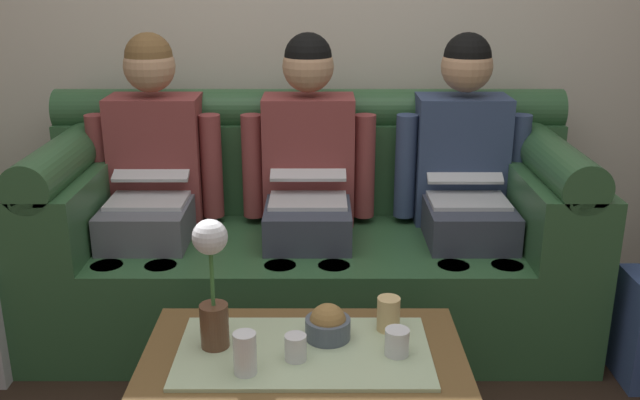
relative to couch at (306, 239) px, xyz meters
The scene contains 11 objects.
couch is the anchor object (origin of this frame).
person_left 0.70m from the couch, behind, with size 0.56×0.67×1.22m.
person_middle 0.29m from the couch, 90.00° to the right, with size 0.56×0.67×1.22m.
person_right 0.70m from the couch, ahead, with size 0.56×0.67×1.22m.
coffee_table 0.95m from the couch, 90.00° to the right, with size 0.96×0.58×0.39m.
flower_vase 0.99m from the couch, 106.03° to the right, with size 0.10×0.10×0.40m.
snack_bowl 0.88m from the couch, 85.29° to the right, with size 0.14×0.14×0.11m.
cup_near_left 0.87m from the couch, 72.40° to the right, with size 0.07×0.07×0.11m, color #DBB77A.
cup_near_right 1.00m from the couch, 91.27° to the right, with size 0.06×0.06×0.08m, color silver.
cup_far_center 1.09m from the couch, 98.51° to the right, with size 0.07×0.07×0.12m, color silver.
cup_far_left 1.01m from the couch, 74.30° to the right, with size 0.07×0.07×0.08m, color silver.
Camera 1 is at (0.05, -1.64, 1.49)m, focal length 39.93 mm.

